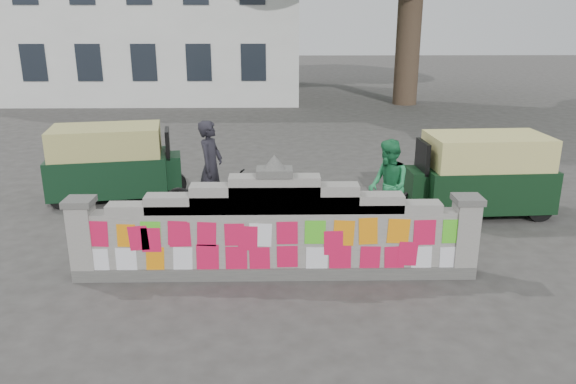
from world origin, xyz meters
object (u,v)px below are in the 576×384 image
(cyclist_rider, at_px, (211,179))
(rickshaw_left, at_px, (112,161))
(pedestrian, at_px, (388,186))
(cyclist_bike, at_px, (212,197))
(rickshaw_right, at_px, (481,173))

(cyclist_rider, xyz_separation_m, rickshaw_left, (-2.44, 1.68, -0.06))
(cyclist_rider, distance_m, pedestrian, 3.45)
(cyclist_bike, bearing_deg, rickshaw_left, 70.79)
(cyclist_rider, height_order, rickshaw_right, cyclist_rider)
(cyclist_bike, relative_size, cyclist_rider, 1.12)
(cyclist_rider, relative_size, rickshaw_right, 0.60)
(rickshaw_left, bearing_deg, rickshaw_right, -18.10)
(cyclist_bike, xyz_separation_m, cyclist_rider, (0.00, 0.00, 0.38))
(cyclist_bike, distance_m, rickshaw_right, 5.59)
(rickshaw_left, bearing_deg, cyclist_rider, -44.47)
(cyclist_rider, bearing_deg, cyclist_bike, 0.00)
(cyclist_rider, bearing_deg, pedestrian, -82.63)
(cyclist_rider, height_order, rickshaw_left, cyclist_rider)
(rickshaw_right, bearing_deg, cyclist_bike, 2.30)
(rickshaw_right, bearing_deg, pedestrian, 22.11)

